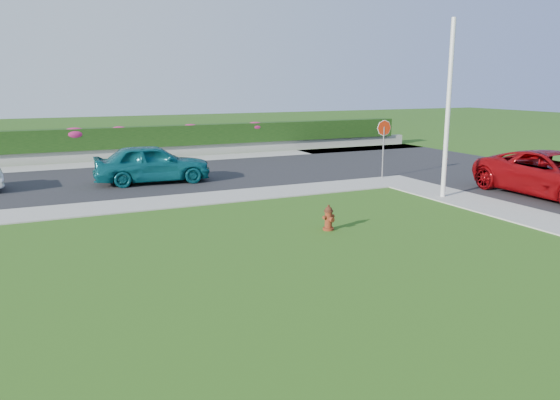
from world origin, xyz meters
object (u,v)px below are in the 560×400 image
fire_hydrant (329,218)px  stop_sign (384,135)px  suv_red (555,174)px  utility_pole (448,110)px  sedan_teal (152,163)px

fire_hydrant → stop_sign: stop_sign is taller
suv_red → utility_pole: size_ratio=0.94×
suv_red → sedan_teal: 15.06m
sedan_teal → stop_sign: 9.62m
fire_hydrant → suv_red: bearing=-7.8°
suv_red → utility_pole: bearing=154.9°
fire_hydrant → sedan_teal: size_ratio=0.16×
suv_red → stop_sign: bearing=118.5°
fire_hydrant → stop_sign: (6.25, 6.27, 1.49)m
sedan_teal → utility_pole: utility_pole is taller
fire_hydrant → suv_red: suv_red is taller
fire_hydrant → utility_pole: size_ratio=0.12×
fire_hydrant → stop_sign: size_ratio=0.29×
suv_red → utility_pole: utility_pole is taller
sedan_teal → stop_sign: (9.10, -2.94, 1.01)m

